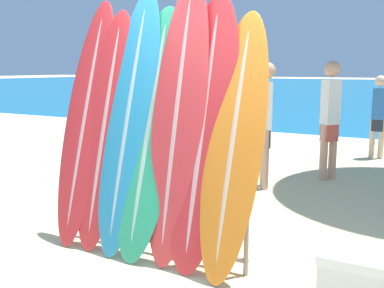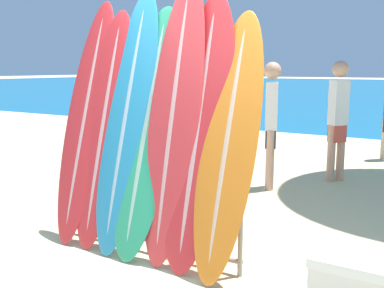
# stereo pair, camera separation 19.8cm
# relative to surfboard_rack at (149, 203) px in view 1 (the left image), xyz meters

# --- Properties ---
(ground_plane) EXTENTS (160.00, 160.00, 0.00)m
(ground_plane) POSITION_rel_surfboard_rack_xyz_m (0.37, -0.29, -0.47)
(ground_plane) COLOR beige
(surfboard_rack) EXTENTS (1.91, 0.04, 0.87)m
(surfboard_rack) POSITION_rel_surfboard_rack_xyz_m (0.00, 0.00, 0.00)
(surfboard_rack) COLOR gray
(surfboard_rack) RESTS_ON ground_plane
(surfboard_slot_0) EXTENTS (0.50, 0.77, 2.34)m
(surfboard_slot_0) POSITION_rel_surfboard_rack_xyz_m (-0.77, 0.07, 0.70)
(surfboard_slot_0) COLOR red
(surfboard_slot_0) RESTS_ON ground_plane
(surfboard_slot_1) EXTENTS (0.53, 0.68, 2.23)m
(surfboard_slot_1) POSITION_rel_surfboard_rack_xyz_m (-0.51, 0.05, 0.64)
(surfboard_slot_1) COLOR red
(surfboard_slot_1) RESTS_ON ground_plane
(surfboard_slot_2) EXTENTS (0.53, 0.78, 2.39)m
(surfboard_slot_2) POSITION_rel_surfboard_rack_xyz_m (-0.25, 0.07, 0.73)
(surfboard_slot_2) COLOR teal
(surfboard_slot_2) RESTS_ON ground_plane
(surfboard_slot_3) EXTENTS (0.59, 0.77, 2.24)m
(surfboard_slot_3) POSITION_rel_surfboard_rack_xyz_m (-0.02, 0.05, 0.65)
(surfboard_slot_3) COLOR #289E70
(surfboard_slot_3) RESTS_ON ground_plane
(surfboard_slot_4) EXTENTS (0.51, 0.66, 2.46)m
(surfboard_slot_4) POSITION_rel_surfboard_rack_xyz_m (0.27, 0.05, 0.76)
(surfboard_slot_4) COLOR red
(surfboard_slot_4) RESTS_ON ground_plane
(surfboard_slot_5) EXTENTS (0.58, 0.70, 2.30)m
(surfboard_slot_5) POSITION_rel_surfboard_rack_xyz_m (0.51, 0.06, 0.68)
(surfboard_slot_5) COLOR red
(surfboard_slot_5) RESTS_ON ground_plane
(surfboard_slot_6) EXTENTS (0.50, 0.76, 2.15)m
(surfboard_slot_6) POSITION_rel_surfboard_rack_xyz_m (0.80, 0.03, 0.60)
(surfboard_slot_6) COLOR orange
(surfboard_slot_6) RESTS_ON ground_plane
(person_near_water) EXTENTS (0.24, 0.29, 1.75)m
(person_near_water) POSITION_rel_surfboard_rack_xyz_m (0.13, 2.67, 0.48)
(person_near_water) COLOR tan
(person_near_water) RESTS_ON ground_plane
(person_mid_beach) EXTENTS (0.28, 0.23, 1.69)m
(person_mid_beach) POSITION_rel_surfboard_rack_xyz_m (-1.35, 4.78, 0.45)
(person_mid_beach) COLOR #846047
(person_mid_beach) RESTS_ON ground_plane
(person_far_left) EXTENTS (0.28, 0.30, 1.77)m
(person_far_left) POSITION_rel_surfboard_rack_xyz_m (0.81, 3.59, 0.50)
(person_far_left) COLOR tan
(person_far_left) RESTS_ON ground_plane
(person_far_right) EXTENTS (0.26, 0.21, 1.54)m
(person_far_right) POSITION_rel_surfboard_rack_xyz_m (1.26, 5.68, 0.37)
(person_far_right) COLOR beige
(person_far_right) RESTS_ON ground_plane
(cooler_box) EXTENTS (0.60, 0.33, 0.39)m
(cooler_box) POSITION_rel_surfboard_rack_xyz_m (1.84, -0.09, -0.27)
(cooler_box) COLOR silver
(cooler_box) RESTS_ON ground_plane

